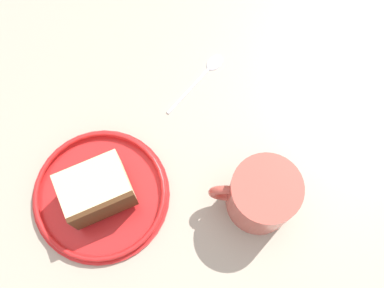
# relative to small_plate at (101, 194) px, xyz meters

# --- Properties ---
(ground_plane) EXTENTS (1.28, 1.28, 0.03)m
(ground_plane) POSITION_rel_small_plate_xyz_m (0.07, -0.02, -0.02)
(ground_plane) COLOR tan
(small_plate) EXTENTS (0.18, 0.18, 0.02)m
(small_plate) POSITION_rel_small_plate_xyz_m (0.00, 0.00, 0.00)
(small_plate) COLOR red
(small_plate) RESTS_ON ground_plane
(cake_slice) EXTENTS (0.09, 0.08, 0.06)m
(cake_slice) POSITION_rel_small_plate_xyz_m (-0.00, -0.00, 0.03)
(cake_slice) COLOR #472814
(cake_slice) RESTS_ON small_plate
(tea_mug) EXTENTS (0.10, 0.09, 0.09)m
(tea_mug) POSITION_rel_small_plate_xyz_m (0.17, -0.12, 0.04)
(tea_mug) COLOR #BF4C3F
(tea_mug) RESTS_ON ground_plane
(teaspoon) EXTENTS (0.12, 0.04, 0.01)m
(teaspoon) POSITION_rel_small_plate_xyz_m (0.22, 0.07, -0.00)
(teaspoon) COLOR silver
(teaspoon) RESTS_ON ground_plane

